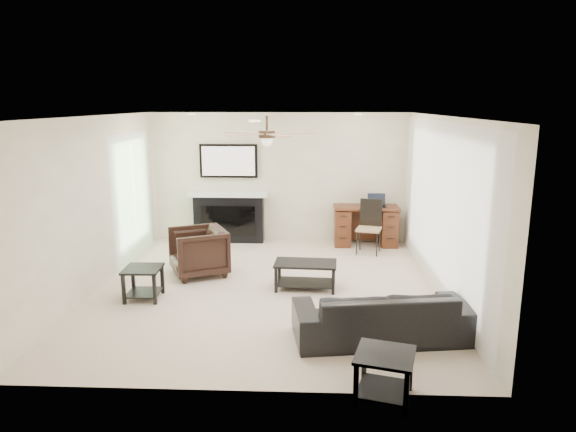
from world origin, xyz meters
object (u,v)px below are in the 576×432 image
at_px(sofa, 382,314).
at_px(coffee_table, 305,275).
at_px(fireplace_unit, 228,194).
at_px(desk, 365,226).
at_px(armchair, 198,252).

height_order(sofa, coffee_table, sofa).
distance_m(fireplace_unit, desk, 2.71).
xyz_separation_m(fireplace_unit, desk, (2.64, -0.13, -0.57)).
xyz_separation_m(armchair, desk, (2.82, 1.86, 0.00)).
relative_size(sofa, armchair, 2.43).
height_order(sofa, fireplace_unit, fireplace_unit).
xyz_separation_m(armchair, fireplace_unit, (0.18, 2.00, 0.58)).
relative_size(sofa, coffee_table, 2.25).
height_order(sofa, armchair, armchair).
bearing_deg(fireplace_unit, sofa, -59.73).
bearing_deg(desk, sofa, -93.19).
relative_size(sofa, fireplace_unit, 1.06).
relative_size(armchair, coffee_table, 0.92).
xyz_separation_m(armchair, coffee_table, (1.70, -0.55, -0.18)).
distance_m(armchair, coffee_table, 1.80).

